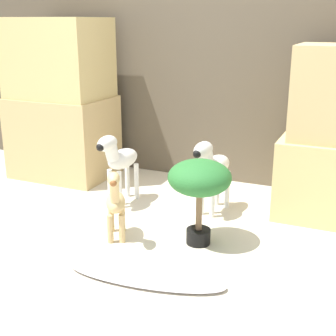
# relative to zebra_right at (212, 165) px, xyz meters

# --- Properties ---
(ground_plane) EXTENTS (14.00, 14.00, 0.00)m
(ground_plane) POSITION_rel_zebra_right_xyz_m (-0.33, -0.72, -0.38)
(ground_plane) COLOR beige
(wall_back) EXTENTS (6.40, 0.08, 2.20)m
(wall_back) POSITION_rel_zebra_right_xyz_m (-0.33, 0.81, 0.72)
(wall_back) COLOR brown
(wall_back) RESTS_ON ground_plane
(rock_pillar_left) EXTENTS (0.87, 0.63, 1.41)m
(rock_pillar_left) POSITION_rel_zebra_right_xyz_m (-1.54, 0.33, 0.31)
(rock_pillar_left) COLOR tan
(rock_pillar_left) RESTS_ON ground_plane
(zebra_right) EXTENTS (0.21, 0.47, 0.58)m
(zebra_right) POSITION_rel_zebra_right_xyz_m (0.00, 0.00, 0.00)
(zebra_right) COLOR silver
(zebra_right) RESTS_ON ground_plane
(zebra_left) EXTENTS (0.19, 0.47, 0.58)m
(zebra_left) POSITION_rel_zebra_right_xyz_m (-0.71, -0.11, 0.00)
(zebra_left) COLOR silver
(zebra_left) RESTS_ON ground_plane
(giraffe_figurine) EXTENTS (0.26, 0.37, 0.51)m
(giraffe_figurine) POSITION_rel_zebra_right_xyz_m (-0.43, -0.67, -0.11)
(giraffe_figurine) COLOR tan
(giraffe_figurine) RESTS_ON ground_plane
(potted_palm_front) EXTENTS (0.40, 0.40, 0.56)m
(potted_palm_front) POSITION_rel_zebra_right_xyz_m (0.09, -0.51, 0.05)
(potted_palm_front) COLOR black
(potted_palm_front) RESTS_ON ground_plane
(surfboard) EXTENTS (0.95, 0.37, 0.09)m
(surfboard) POSITION_rel_zebra_right_xyz_m (-0.05, -1.04, -0.35)
(surfboard) COLOR silver
(surfboard) RESTS_ON ground_plane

